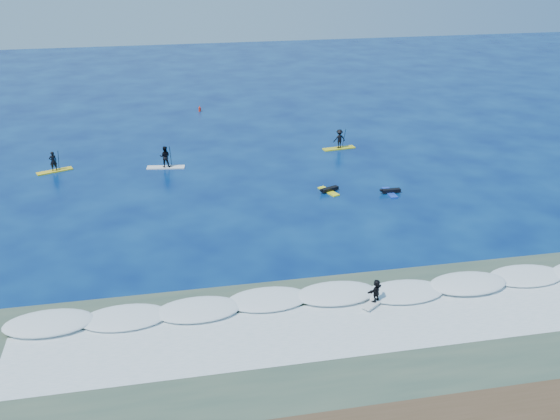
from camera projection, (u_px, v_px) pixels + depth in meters
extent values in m
plane|color=#04134C|center=(285.00, 226.00, 44.94)|extent=(160.00, 160.00, 0.00)
cube|color=#374B3D|center=(339.00, 340.00, 32.42)|extent=(90.00, 13.00, 0.01)
cube|color=white|center=(320.00, 299.00, 36.00)|extent=(40.00, 6.00, 0.30)
cube|color=silver|center=(334.00, 329.00, 33.31)|extent=(34.00, 5.00, 0.02)
cube|color=yellow|center=(55.00, 171.00, 54.95)|extent=(3.12, 1.84, 0.10)
imported|color=black|center=(53.00, 161.00, 54.57)|extent=(0.75, 0.63, 1.75)
cylinder|color=black|center=(59.00, 161.00, 54.82)|extent=(0.30, 0.67, 2.05)
cube|color=black|center=(60.00, 171.00, 55.22)|extent=(0.12, 0.03, 0.31)
cube|color=white|center=(166.00, 167.00, 55.81)|extent=(3.43, 1.27, 0.11)
imported|color=black|center=(165.00, 156.00, 55.39)|extent=(1.02, 0.85, 1.92)
cylinder|color=black|center=(171.00, 157.00, 55.45)|extent=(0.15, 0.77, 2.24)
cube|color=black|center=(171.00, 168.00, 55.88)|extent=(0.13, 0.03, 0.33)
cube|color=yellow|center=(339.00, 148.00, 60.66)|extent=(3.29, 1.23, 0.11)
imported|color=black|center=(339.00, 139.00, 60.25)|extent=(1.27, 0.84, 1.85)
cylinder|color=black|center=(344.00, 139.00, 60.42)|extent=(0.15, 0.74, 2.15)
cube|color=black|center=(343.00, 149.00, 60.84)|extent=(0.13, 0.03, 0.32)
cube|color=#F8F91B|center=(329.00, 191.00, 50.70)|extent=(1.39, 2.30, 0.11)
cube|color=black|center=(330.00, 189.00, 50.67)|extent=(1.58, 0.95, 0.26)
sphere|color=black|center=(321.00, 190.00, 50.20)|extent=(0.26, 0.26, 0.26)
cube|color=#193FBF|center=(390.00, 193.00, 50.46)|extent=(0.60, 2.22, 0.11)
cube|color=black|center=(391.00, 190.00, 50.40)|extent=(1.53, 0.41, 0.25)
sphere|color=black|center=(381.00, 190.00, 50.20)|extent=(0.25, 0.25, 0.25)
cube|color=silver|center=(375.00, 301.00, 35.43)|extent=(1.95, 1.65, 0.11)
imported|color=black|center=(376.00, 290.00, 35.12)|extent=(1.25, 1.07, 1.36)
cylinder|color=red|center=(200.00, 109.00, 72.97)|extent=(0.30, 0.30, 0.48)
cone|color=red|center=(200.00, 106.00, 72.83)|extent=(0.21, 0.21, 0.23)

